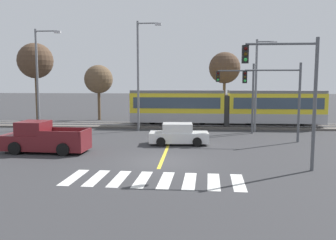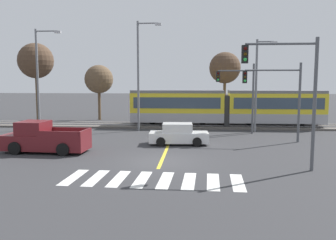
{
  "view_description": "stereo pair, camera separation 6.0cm",
  "coord_description": "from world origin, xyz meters",
  "px_view_note": "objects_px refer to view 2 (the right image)",
  "views": [
    {
      "loc": [
        1.88,
        -19.65,
        4.62
      ],
      "look_at": [
        -0.16,
        6.86,
        1.6
      ],
      "focal_mm": 38.0,
      "sensor_mm": 36.0,
      "label": 1
    },
    {
      "loc": [
        1.94,
        -19.65,
        4.62
      ],
      "look_at": [
        -0.16,
        6.86,
        1.6
      ],
      "focal_mm": 38.0,
      "sensor_mm": 36.0,
      "label": 2
    }
  ],
  "objects_px": {
    "traffic_light_near_right": "(291,83)",
    "light_rail_tram": "(226,106)",
    "traffic_light_far_right": "(241,89)",
    "traffic_light_mid_right": "(279,90)",
    "street_lamp_west": "(40,73)",
    "sedan_crossing": "(179,135)",
    "pickup_truck": "(44,139)",
    "street_lamp_east": "(258,80)",
    "bare_tree_far_west": "(36,61)",
    "bare_tree_west": "(99,79)",
    "street_lamp_centre": "(140,70)",
    "bare_tree_east": "(225,68)"
  },
  "relations": [
    {
      "from": "traffic_light_near_right",
      "to": "light_rail_tram",
      "type": "bearing_deg",
      "value": 96.26
    },
    {
      "from": "traffic_light_far_right",
      "to": "traffic_light_mid_right",
      "type": "bearing_deg",
      "value": -60.46
    },
    {
      "from": "light_rail_tram",
      "to": "street_lamp_west",
      "type": "distance_m",
      "value": 17.76
    },
    {
      "from": "sedan_crossing",
      "to": "pickup_truck",
      "type": "xyz_separation_m",
      "value": [
        -8.46,
        -3.45,
        0.14
      ]
    },
    {
      "from": "traffic_light_near_right",
      "to": "traffic_light_mid_right",
      "type": "relative_size",
      "value": 1.14
    },
    {
      "from": "pickup_truck",
      "to": "traffic_light_far_right",
      "type": "relative_size",
      "value": 0.92
    },
    {
      "from": "traffic_light_far_right",
      "to": "street_lamp_east",
      "type": "bearing_deg",
      "value": 31.63
    },
    {
      "from": "pickup_truck",
      "to": "traffic_light_mid_right",
      "type": "xyz_separation_m",
      "value": [
        15.79,
        4.99,
        3.02
      ]
    },
    {
      "from": "light_rail_tram",
      "to": "traffic_light_mid_right",
      "type": "xyz_separation_m",
      "value": [
        3.19,
        -8.15,
        1.81
      ]
    },
    {
      "from": "street_lamp_west",
      "to": "pickup_truck",
      "type": "bearing_deg",
      "value": -65.23
    },
    {
      "from": "traffic_light_mid_right",
      "to": "street_lamp_east",
      "type": "relative_size",
      "value": 0.72
    },
    {
      "from": "bare_tree_far_west",
      "to": "bare_tree_west",
      "type": "xyz_separation_m",
      "value": [
        7.19,
        0.36,
        -2.09
      ]
    },
    {
      "from": "light_rail_tram",
      "to": "street_lamp_centre",
      "type": "height_order",
      "value": "street_lamp_centre"
    },
    {
      "from": "pickup_truck",
      "to": "street_lamp_east",
      "type": "distance_m",
      "value": 18.52
    },
    {
      "from": "traffic_light_near_right",
      "to": "street_lamp_east",
      "type": "bearing_deg",
      "value": 87.21
    },
    {
      "from": "street_lamp_east",
      "to": "pickup_truck",
      "type": "bearing_deg",
      "value": -146.25
    },
    {
      "from": "light_rail_tram",
      "to": "pickup_truck",
      "type": "distance_m",
      "value": 18.24
    },
    {
      "from": "street_lamp_east",
      "to": "sedan_crossing",
      "type": "bearing_deg",
      "value": -134.96
    },
    {
      "from": "street_lamp_east",
      "to": "street_lamp_west",
      "type": "bearing_deg",
      "value": -179.56
    },
    {
      "from": "traffic_light_far_right",
      "to": "bare_tree_west",
      "type": "xyz_separation_m",
      "value": [
        -14.88,
        9.21,
        0.79
      ]
    },
    {
      "from": "street_lamp_east",
      "to": "bare_tree_west",
      "type": "relative_size",
      "value": 1.29
    },
    {
      "from": "pickup_truck",
      "to": "traffic_light_far_right",
      "type": "bearing_deg",
      "value": 34.0
    },
    {
      "from": "traffic_light_mid_right",
      "to": "bare_tree_east",
      "type": "bearing_deg",
      "value": 101.74
    },
    {
      "from": "traffic_light_far_right",
      "to": "pickup_truck",
      "type": "bearing_deg",
      "value": -146.0
    },
    {
      "from": "pickup_truck",
      "to": "light_rail_tram",
      "type": "bearing_deg",
      "value": 46.21
    },
    {
      "from": "traffic_light_far_right",
      "to": "sedan_crossing",
      "type": "bearing_deg",
      "value": -131.61
    },
    {
      "from": "traffic_light_near_right",
      "to": "bare_tree_east",
      "type": "relative_size",
      "value": 0.87
    },
    {
      "from": "traffic_light_near_right",
      "to": "traffic_light_mid_right",
      "type": "height_order",
      "value": "traffic_light_near_right"
    },
    {
      "from": "light_rail_tram",
      "to": "street_lamp_east",
      "type": "distance_m",
      "value": 4.68
    },
    {
      "from": "street_lamp_centre",
      "to": "bare_tree_east",
      "type": "height_order",
      "value": "street_lamp_centre"
    },
    {
      "from": "street_lamp_west",
      "to": "bare_tree_west",
      "type": "distance_m",
      "value": 8.97
    },
    {
      "from": "traffic_light_near_right",
      "to": "bare_tree_far_west",
      "type": "height_order",
      "value": "bare_tree_far_west"
    },
    {
      "from": "sedan_crossing",
      "to": "bare_tree_west",
      "type": "xyz_separation_m",
      "value": [
        -9.87,
        14.85,
        3.95
      ]
    },
    {
      "from": "traffic_light_mid_right",
      "to": "bare_tree_far_west",
      "type": "height_order",
      "value": "bare_tree_far_west"
    },
    {
      "from": "light_rail_tram",
      "to": "bare_tree_east",
      "type": "relative_size",
      "value": 2.4
    },
    {
      "from": "street_lamp_centre",
      "to": "bare_tree_east",
      "type": "distance_m",
      "value": 12.14
    },
    {
      "from": "street_lamp_west",
      "to": "street_lamp_east",
      "type": "bearing_deg",
      "value": 0.44
    },
    {
      "from": "street_lamp_centre",
      "to": "traffic_light_far_right",
      "type": "bearing_deg",
      "value": -6.0
    },
    {
      "from": "bare_tree_west",
      "to": "bare_tree_far_west",
      "type": "bearing_deg",
      "value": -177.11
    },
    {
      "from": "pickup_truck",
      "to": "traffic_light_near_right",
      "type": "height_order",
      "value": "traffic_light_near_right"
    },
    {
      "from": "sedan_crossing",
      "to": "street_lamp_east",
      "type": "height_order",
      "value": "street_lamp_east"
    },
    {
      "from": "traffic_light_near_right",
      "to": "traffic_light_far_right",
      "type": "height_order",
      "value": "traffic_light_near_right"
    },
    {
      "from": "traffic_light_mid_right",
      "to": "bare_tree_west",
      "type": "xyz_separation_m",
      "value": [
        -17.2,
        13.31,
        0.78
      ]
    },
    {
      "from": "pickup_truck",
      "to": "street_lamp_centre",
      "type": "height_order",
      "value": "street_lamp_centre"
    },
    {
      "from": "pickup_truck",
      "to": "traffic_light_mid_right",
      "type": "distance_m",
      "value": 16.83
    },
    {
      "from": "pickup_truck",
      "to": "street_lamp_west",
      "type": "height_order",
      "value": "street_lamp_west"
    },
    {
      "from": "traffic_light_mid_right",
      "to": "bare_tree_west",
      "type": "bearing_deg",
      "value": 142.27
    },
    {
      "from": "traffic_light_mid_right",
      "to": "traffic_light_near_right",
      "type": "bearing_deg",
      "value": -99.16
    },
    {
      "from": "light_rail_tram",
      "to": "street_lamp_centre",
      "type": "bearing_deg",
      "value": -158.44
    },
    {
      "from": "traffic_light_far_right",
      "to": "bare_tree_far_west",
      "type": "xyz_separation_m",
      "value": [
        -22.07,
        8.85,
        2.88
      ]
    }
  ]
}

